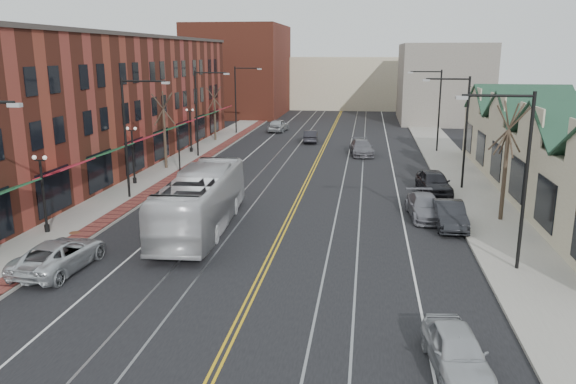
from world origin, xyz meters
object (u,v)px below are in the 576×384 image
(transit_bus, at_px, (201,201))
(parked_car_c, at_px, (425,207))
(parked_suv, at_px, (60,255))
(parked_car_a, at_px, (457,351))
(parked_car_d, at_px, (434,182))
(parked_car_b, at_px, (449,215))

(transit_bus, bearing_deg, parked_car_c, -164.53)
(transit_bus, distance_m, parked_suv, 8.32)
(parked_car_a, bearing_deg, parked_car_d, 78.83)
(parked_car_b, bearing_deg, parked_car_d, 88.61)
(parked_car_a, bearing_deg, parked_suv, 153.11)
(parked_car_a, height_order, parked_car_d, parked_car_d)
(parked_car_b, height_order, parked_car_c, parked_car_b)
(transit_bus, height_order, parked_car_d, transit_bus)
(parked_car_a, height_order, parked_car_b, parked_car_b)
(parked_car_a, xyz_separation_m, parked_car_b, (1.80, 15.34, 0.06))
(parked_suv, distance_m, parked_car_c, 20.59)
(parked_car_a, height_order, parked_car_c, parked_car_c)
(transit_bus, relative_size, parked_car_a, 2.98)
(transit_bus, xyz_separation_m, parked_car_c, (12.68, 4.21, -0.99))
(parked_car_a, xyz_separation_m, parked_car_d, (1.80, 23.32, 0.14))
(parked_car_d, bearing_deg, parked_car_a, -101.06)
(transit_bus, bearing_deg, parked_car_d, -146.05)
(parked_car_b, bearing_deg, parked_suv, -155.11)
(parked_car_a, bearing_deg, parked_car_c, 81.20)
(parked_car_d, bearing_deg, parked_car_c, -107.52)
(parked_car_b, height_order, parked_car_d, parked_car_d)
(transit_bus, xyz_separation_m, parked_car_b, (13.87, 2.41, -0.94))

